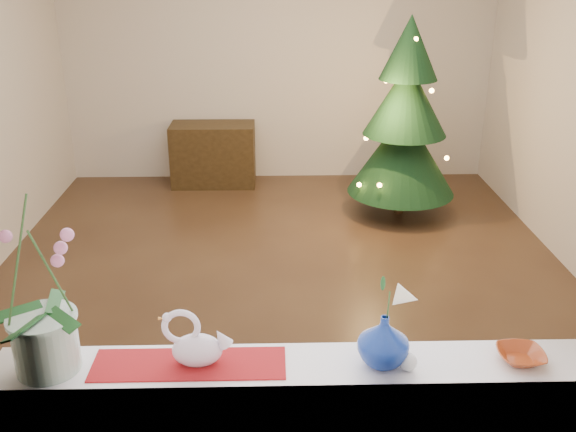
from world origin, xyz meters
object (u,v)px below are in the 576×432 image
xmas_tree (405,119)px  side_table (213,155)px  orchid_pot (35,280)px  swan (197,339)px  amber_dish (521,357)px  blue_vase (384,337)px  paperweight (408,362)px

xmas_tree → side_table: 2.11m
orchid_pot → xmas_tree: (2.02, 3.75, -0.36)m
swan → xmas_tree: 4.02m
swan → amber_dish: 1.18m
blue_vase → amber_dish: blue_vase is taller
swan → paperweight: 0.76m
swan → paperweight: bearing=-11.2°
side_table → paperweight: bearing=-76.3°
blue_vase → xmas_tree: size_ratio=0.12×
paperweight → xmas_tree: xmas_tree is taller
amber_dish → xmas_tree: xmas_tree is taller
paperweight → side_table: size_ratio=0.08×
orchid_pot → side_table: size_ratio=0.82×
paperweight → swan: bearing=175.7°
paperweight → amber_dish: paperweight is taller
blue_vase → amber_dish: 0.52m
xmas_tree → side_table: bearing=154.6°
amber_dish → side_table: 4.90m
orchid_pot → xmas_tree: bearing=61.7°
orchid_pot → paperweight: bearing=-1.8°
paperweight → xmas_tree: bearing=79.1°
blue_vase → xmas_tree: 3.84m
amber_dish → xmas_tree: 3.76m
paperweight → side_table: 4.83m
orchid_pot → blue_vase: orchid_pot is taller
swan → side_table: swan is taller
orchid_pot → paperweight: (1.28, -0.04, -0.32)m
swan → side_table: bearing=87.4°
swan → amber_dish: bearing=-7.6°
blue_vase → orchid_pot: bearing=180.0°
swan → orchid_pot: bearing=174.6°
amber_dish → xmas_tree: (0.31, 3.75, -0.02)m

